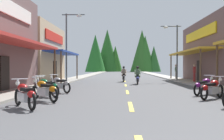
{
  "coord_description": "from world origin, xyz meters",
  "views": [
    {
      "loc": [
        -0.35,
        -2.29,
        1.46
      ],
      "look_at": [
        -1.48,
        29.0,
        1.11
      ],
      "focal_mm": 41.51,
      "sensor_mm": 36.0,
      "label": 1
    }
  ],
  "objects_px": {
    "motorcycle_parked_left_0": "(25,94)",
    "rider_cruising_trailing": "(124,75)",
    "streetlamp_left": "(70,38)",
    "pedestrian_browsing": "(176,71)",
    "motorcycle_parked_right_3": "(204,86)",
    "rider_cruising_lead": "(138,77)",
    "motorcycle_parked_right_2": "(212,88)",
    "motorcycle_parked_left_3": "(59,84)",
    "motorcycle_parked_left_1": "(44,90)",
    "motorcycle_parked_left_2": "(46,87)",
    "pedestrian_by_shop": "(194,72)",
    "streetlamp_right": "(174,44)"
  },
  "relations": [
    {
      "from": "rider_cruising_lead",
      "to": "streetlamp_left",
      "type": "bearing_deg",
      "value": 76.78
    },
    {
      "from": "motorcycle_parked_left_3",
      "to": "rider_cruising_lead",
      "type": "distance_m",
      "value": 8.83
    },
    {
      "from": "motorcycle_parked_left_0",
      "to": "streetlamp_right",
      "type": "bearing_deg",
      "value": -65.35
    },
    {
      "from": "motorcycle_parked_right_3",
      "to": "pedestrian_browsing",
      "type": "relative_size",
      "value": 0.9
    },
    {
      "from": "motorcycle_parked_left_0",
      "to": "motorcycle_parked_right_3",
      "type": "bearing_deg",
      "value": -98.34
    },
    {
      "from": "streetlamp_left",
      "to": "streetlamp_right",
      "type": "bearing_deg",
      "value": 17.86
    },
    {
      "from": "motorcycle_parked_left_2",
      "to": "pedestrian_by_shop",
      "type": "distance_m",
      "value": 15.46
    },
    {
      "from": "motorcycle_parked_right_2",
      "to": "rider_cruising_trailing",
      "type": "bearing_deg",
      "value": 61.46
    },
    {
      "from": "motorcycle_parked_left_3",
      "to": "pedestrian_browsing",
      "type": "distance_m",
      "value": 18.32
    },
    {
      "from": "motorcycle_parked_right_2",
      "to": "motorcycle_parked_right_3",
      "type": "bearing_deg",
      "value": 39.37
    },
    {
      "from": "motorcycle_parked_left_2",
      "to": "rider_cruising_trailing",
      "type": "height_order",
      "value": "rider_cruising_trailing"
    },
    {
      "from": "motorcycle_parked_left_0",
      "to": "rider_cruising_lead",
      "type": "relative_size",
      "value": 0.81
    },
    {
      "from": "motorcycle_parked_right_2",
      "to": "motorcycle_parked_left_0",
      "type": "height_order",
      "value": "same"
    },
    {
      "from": "rider_cruising_lead",
      "to": "rider_cruising_trailing",
      "type": "xyz_separation_m",
      "value": [
        -1.14,
        3.71,
        0.0
      ]
    },
    {
      "from": "motorcycle_parked_right_3",
      "to": "rider_cruising_lead",
      "type": "distance_m",
      "value": 8.86
    },
    {
      "from": "streetlamp_right",
      "to": "pedestrian_by_shop",
      "type": "distance_m",
      "value": 4.24
    },
    {
      "from": "motorcycle_parked_left_2",
      "to": "rider_cruising_lead",
      "type": "distance_m",
      "value": 10.62
    },
    {
      "from": "streetlamp_left",
      "to": "rider_cruising_trailing",
      "type": "height_order",
      "value": "streetlamp_left"
    },
    {
      "from": "streetlamp_left",
      "to": "pedestrian_by_shop",
      "type": "relative_size",
      "value": 3.67
    },
    {
      "from": "streetlamp_right",
      "to": "motorcycle_parked_left_0",
      "type": "distance_m",
      "value": 20.28
    },
    {
      "from": "streetlamp_left",
      "to": "motorcycle_parked_left_0",
      "type": "distance_m",
      "value": 15.15
    },
    {
      "from": "streetlamp_left",
      "to": "pedestrian_browsing",
      "type": "distance_m",
      "value": 13.16
    },
    {
      "from": "streetlamp_right",
      "to": "motorcycle_parked_left_0",
      "type": "bearing_deg",
      "value": -116.33
    },
    {
      "from": "motorcycle_parked_left_1",
      "to": "pedestrian_by_shop",
      "type": "height_order",
      "value": "pedestrian_by_shop"
    },
    {
      "from": "motorcycle_parked_right_3",
      "to": "rider_cruising_lead",
      "type": "height_order",
      "value": "rider_cruising_lead"
    },
    {
      "from": "motorcycle_parked_left_1",
      "to": "motorcycle_parked_left_2",
      "type": "height_order",
      "value": "same"
    },
    {
      "from": "motorcycle_parked_right_2",
      "to": "motorcycle_parked_left_3",
      "type": "relative_size",
      "value": 0.95
    },
    {
      "from": "motorcycle_parked_left_1",
      "to": "pedestrian_by_shop",
      "type": "relative_size",
      "value": 0.94
    },
    {
      "from": "motorcycle_parked_left_1",
      "to": "rider_cruising_trailing",
      "type": "distance_m",
      "value": 15.14
    },
    {
      "from": "rider_cruising_trailing",
      "to": "pedestrian_by_shop",
      "type": "xyz_separation_m",
      "value": [
        6.49,
        -1.65,
        0.36
      ]
    },
    {
      "from": "streetlamp_right",
      "to": "motorcycle_parked_left_3",
      "type": "bearing_deg",
      "value": -126.23
    },
    {
      "from": "rider_cruising_trailing",
      "to": "motorcycle_parked_right_2",
      "type": "bearing_deg",
      "value": -161.31
    },
    {
      "from": "streetlamp_right",
      "to": "motorcycle_parked_right_2",
      "type": "distance_m",
      "value": 15.44
    },
    {
      "from": "streetlamp_left",
      "to": "motorcycle_parked_right_2",
      "type": "height_order",
      "value": "streetlamp_left"
    },
    {
      "from": "motorcycle_parked_left_0",
      "to": "rider_cruising_lead",
      "type": "height_order",
      "value": "rider_cruising_lead"
    },
    {
      "from": "motorcycle_parked_left_0",
      "to": "rider_cruising_trailing",
      "type": "bearing_deg",
      "value": -51.46
    },
    {
      "from": "pedestrian_browsing",
      "to": "motorcycle_parked_right_3",
      "type": "bearing_deg",
      "value": 94.85
    },
    {
      "from": "motorcycle_parked_right_2",
      "to": "rider_cruising_lead",
      "type": "distance_m",
      "value": 10.43
    },
    {
      "from": "motorcycle_parked_right_3",
      "to": "motorcycle_parked_left_3",
      "type": "distance_m",
      "value": 7.97
    },
    {
      "from": "pedestrian_by_shop",
      "to": "streetlamp_right",
      "type": "bearing_deg",
      "value": 106.76
    },
    {
      "from": "motorcycle_parked_left_0",
      "to": "pedestrian_by_shop",
      "type": "relative_size",
      "value": 0.99
    },
    {
      "from": "streetlamp_left",
      "to": "motorcycle_parked_right_2",
      "type": "distance_m",
      "value": 15.18
    },
    {
      "from": "pedestrian_by_shop",
      "to": "streetlamp_left",
      "type": "bearing_deg",
      "value": 174.75
    },
    {
      "from": "streetlamp_left",
      "to": "motorcycle_parked_left_3",
      "type": "relative_size",
      "value": 3.81
    },
    {
      "from": "rider_cruising_lead",
      "to": "pedestrian_by_shop",
      "type": "relative_size",
      "value": 1.23
    },
    {
      "from": "streetlamp_left",
      "to": "rider_cruising_lead",
      "type": "xyz_separation_m",
      "value": [
        6.14,
        -1.69,
        -3.49
      ]
    },
    {
      "from": "streetlamp_right",
      "to": "motorcycle_parked_left_2",
      "type": "relative_size",
      "value": 3.37
    },
    {
      "from": "streetlamp_left",
      "to": "pedestrian_browsing",
      "type": "relative_size",
      "value": 3.59
    },
    {
      "from": "streetlamp_right",
      "to": "rider_cruising_lead",
      "type": "xyz_separation_m",
      "value": [
        -4.06,
        -4.97,
        -3.16
      ]
    },
    {
      "from": "streetlamp_right",
      "to": "motorcycle_parked_left_1",
      "type": "relative_size",
      "value": 3.53
    }
  ]
}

